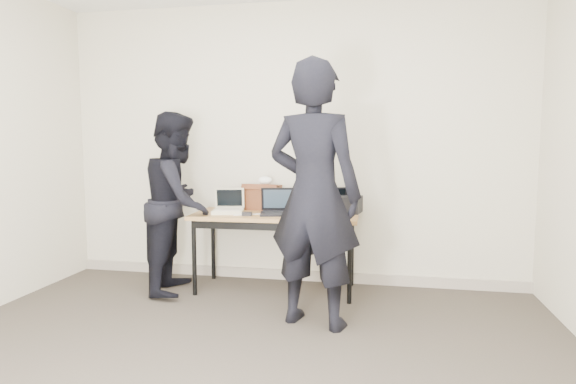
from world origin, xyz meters
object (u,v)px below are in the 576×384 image
(laptop_right, at_px, (333,207))
(person_observer, at_px, (178,202))
(leather_satchel, at_px, (262,197))
(equipment_box, at_px, (346,204))
(desk, at_px, (275,220))
(person_typist, at_px, (314,195))
(laptop_beige, at_px, (228,208))
(laptop_center, at_px, (277,208))

(laptop_right, bearing_deg, person_observer, 173.02)
(leather_satchel, relative_size, equipment_box, 1.41)
(desk, bearing_deg, person_observer, -172.18)
(equipment_box, height_order, person_typist, person_typist)
(laptop_beige, xyz_separation_m, leather_satchel, (0.26, 0.26, 0.08))
(laptop_beige, bearing_deg, laptop_center, -9.12)
(desk, relative_size, equipment_box, 5.62)
(desk, height_order, laptop_right, laptop_right)
(person_observer, bearing_deg, desk, -89.43)
(leather_satchel, xyz_separation_m, person_observer, (-0.70, -0.37, -0.03))
(laptop_center, relative_size, person_typist, 0.18)
(laptop_right, xyz_separation_m, equipment_box, (0.12, 0.04, 0.03))
(laptop_beige, height_order, person_observer, person_observer)
(leather_satchel, bearing_deg, equipment_box, 4.86)
(laptop_center, relative_size, laptop_right, 0.89)
(equipment_box, bearing_deg, person_observer, -167.51)
(equipment_box, bearing_deg, laptop_center, -160.97)
(laptop_beige, bearing_deg, person_typist, -49.63)
(laptop_center, xyz_separation_m, leather_satchel, (-0.20, 0.24, 0.07))
(laptop_beige, height_order, equipment_box, laptop_beige)
(laptop_beige, distance_m, laptop_right, 0.96)
(desk, height_order, laptop_beige, laptop_beige)
(equipment_box, distance_m, person_observer, 1.55)
(equipment_box, bearing_deg, desk, -163.05)
(laptop_beige, relative_size, laptop_center, 0.91)
(laptop_beige, distance_m, person_observer, 0.46)
(laptop_beige, distance_m, equipment_box, 1.09)
(leather_satchel, bearing_deg, laptop_beige, -127.41)
(laptop_center, bearing_deg, equipment_box, 8.20)
(laptop_beige, xyz_separation_m, person_typist, (0.90, -0.72, 0.22))
(person_typist, relative_size, person_observer, 1.20)
(laptop_beige, relative_size, person_typist, 0.16)
(desk, relative_size, person_observer, 0.92)
(laptop_right, relative_size, leather_satchel, 1.04)
(laptop_center, distance_m, laptop_right, 0.51)
(person_observer, bearing_deg, person_typist, -122.97)
(laptop_center, height_order, equipment_box, laptop_center)
(desk, distance_m, laptop_right, 0.54)
(equipment_box, height_order, person_observer, person_observer)
(desk, relative_size, laptop_right, 3.85)
(laptop_beige, bearing_deg, laptop_right, -0.10)
(laptop_right, height_order, person_observer, person_observer)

